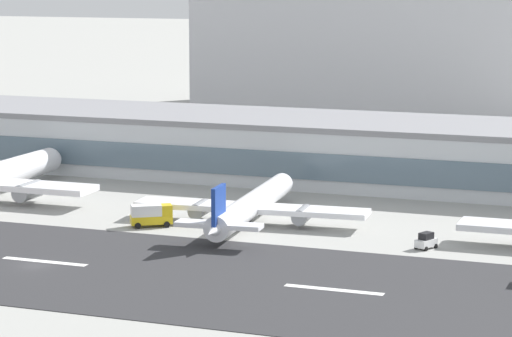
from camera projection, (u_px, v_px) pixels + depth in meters
ground_plane at (35, 266)px, 148.17m from camera, size 1400.00×1400.00×0.00m
runway_strip at (44, 262)px, 150.21m from camera, size 800.00×38.03×0.08m
runway_centreline_dash_4 at (45, 261)px, 150.17m from camera, size 12.00×1.20×0.01m
runway_centreline_dash_5 at (334, 290)px, 136.94m from camera, size 12.00×1.20×0.01m
terminal_building at (339, 149)px, 207.94m from camera, size 179.77×26.94×10.96m
distant_hotel_block at (382, 22)px, 309.53m from camera, size 93.50×39.46×46.50m
airliner_navy_tail_gate_1 at (249, 207)px, 171.65m from camera, size 35.18×40.18×8.39m
service_baggage_tug_0 at (426, 241)px, 157.28m from camera, size 2.84×3.57×2.20m
service_box_truck_1 at (151, 214)px, 170.72m from camera, size 6.35×5.26×3.25m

